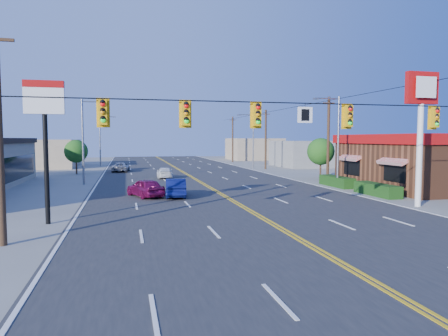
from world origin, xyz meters
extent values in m
plane|color=gray|center=(0.00, 0.00, 0.00)|extent=(160.00, 160.00, 0.00)
cube|color=#2D2D30|center=(0.00, 20.00, 0.03)|extent=(20.00, 120.00, 0.06)
cylinder|color=black|center=(0.00, 0.00, 6.00)|extent=(24.00, 0.05, 0.05)
cube|color=white|center=(1.20, 0.00, 5.45)|extent=(0.75, 0.04, 0.75)
cube|color=#D89E0C|center=(-8.00, 0.00, 5.42)|extent=(0.55, 0.34, 1.25)
cube|color=#D89E0C|center=(-4.50, 0.00, 5.42)|extent=(0.55, 0.34, 1.25)
cube|color=#D89E0C|center=(-1.20, 0.00, 5.42)|extent=(0.55, 0.34, 1.25)
cube|color=#D89E0C|center=(3.50, 0.00, 5.42)|extent=(0.55, 0.34, 1.25)
cube|color=#D89E0C|center=(8.50, 0.00, 5.42)|extent=(0.55, 0.34, 1.25)
cube|color=brown|center=(20.00, 12.00, 2.00)|extent=(14.00, 12.00, 4.00)
cube|color=#A50C0C|center=(20.00, 12.00, 4.30)|extent=(14.40, 12.40, 0.80)
cube|color=#194214|center=(11.50, 12.00, 0.45)|extent=(1.20, 9.00, 0.90)
cylinder|color=white|center=(11.00, 4.00, 3.50)|extent=(0.36, 0.36, 7.00)
cube|color=#A50C0C|center=(11.00, 4.00, 7.50)|extent=(2.20, 0.36, 2.00)
cylinder|color=black|center=(-11.00, 4.00, 3.00)|extent=(0.24, 0.24, 6.00)
cube|color=white|center=(-11.00, 4.00, 6.20)|extent=(1.90, 0.30, 1.30)
cylinder|color=gray|center=(11.00, 14.00, 4.00)|extent=(0.20, 0.20, 8.00)
cylinder|color=gray|center=(9.90, 14.00, 7.80)|extent=(2.20, 0.12, 0.12)
cube|color=gray|center=(8.80, 14.00, 7.75)|extent=(0.50, 0.25, 0.15)
cylinder|color=gray|center=(11.00, 38.00, 4.00)|extent=(0.20, 0.20, 8.00)
cylinder|color=gray|center=(9.90, 38.00, 7.80)|extent=(2.20, 0.12, 0.12)
cube|color=gray|center=(8.80, 38.00, 7.75)|extent=(0.50, 0.25, 0.15)
cylinder|color=gray|center=(-11.00, 22.00, 4.00)|extent=(0.20, 0.20, 8.00)
cylinder|color=gray|center=(-9.90, 22.00, 7.80)|extent=(2.20, 0.12, 0.12)
cube|color=gray|center=(-8.80, 22.00, 7.75)|extent=(0.50, 0.25, 0.15)
cylinder|color=gray|center=(-11.00, 48.00, 4.00)|extent=(0.20, 0.20, 8.00)
cylinder|color=gray|center=(-9.90, 48.00, 7.80)|extent=(2.20, 0.12, 0.12)
cube|color=gray|center=(-8.80, 48.00, 7.75)|extent=(0.50, 0.25, 0.15)
cylinder|color=#47301E|center=(12.20, 18.00, 4.20)|extent=(0.28, 0.28, 8.40)
cylinder|color=#47301E|center=(12.20, 36.00, 4.20)|extent=(0.28, 0.28, 8.40)
cylinder|color=#47301E|center=(12.20, 54.00, 4.20)|extent=(0.28, 0.28, 8.40)
cylinder|color=#47301E|center=(13.50, 22.00, 1.05)|extent=(0.20, 0.20, 2.10)
sphere|color=#235B19|center=(13.50, 22.00, 2.94)|extent=(2.94, 2.94, 2.94)
cylinder|color=#47301E|center=(-13.00, 34.00, 1.00)|extent=(0.20, 0.20, 2.00)
sphere|color=#235B19|center=(-13.00, 34.00, 2.80)|extent=(2.80, 2.80, 2.80)
cube|color=gray|center=(22.00, 40.00, 2.00)|extent=(12.00, 10.00, 4.00)
cube|color=tan|center=(-20.00, 48.00, 2.10)|extent=(11.00, 12.00, 4.20)
cube|color=tan|center=(19.00, 62.00, 2.20)|extent=(10.00, 10.00, 4.40)
imported|color=maroon|center=(-5.75, 12.09, 0.68)|extent=(2.95, 4.28, 1.35)
imported|color=#0F1657|center=(-3.57, 11.65, 0.67)|extent=(1.83, 4.20, 1.34)
imported|color=white|center=(-3.03, 25.97, 0.58)|extent=(1.79, 4.04, 1.15)
imported|color=#ABABB0|center=(-7.75, 35.79, 0.59)|extent=(2.41, 4.46, 1.19)
camera|label=1|loc=(-7.09, -17.58, 4.32)|focal=32.00mm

